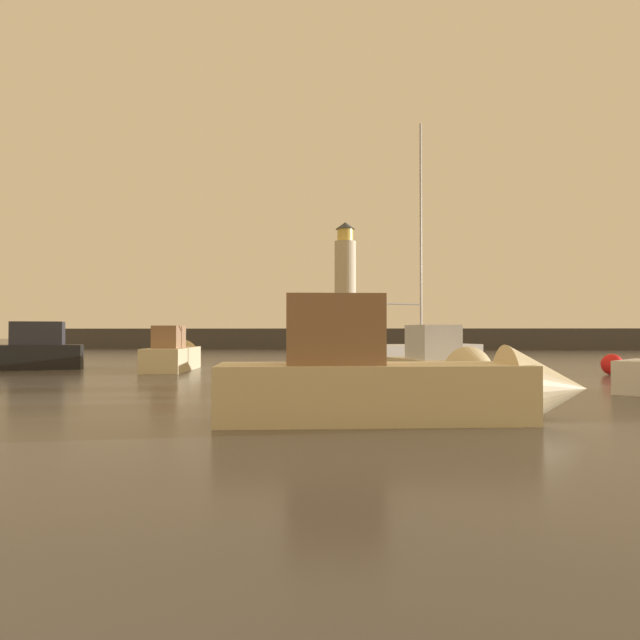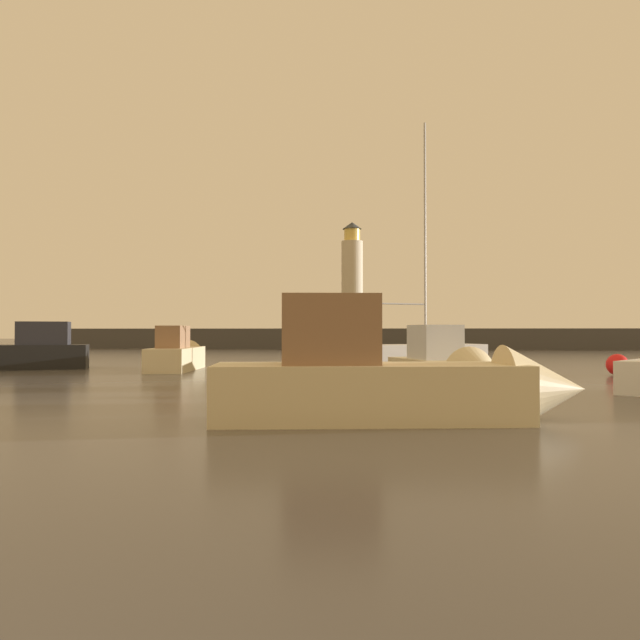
{
  "view_description": "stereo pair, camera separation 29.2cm",
  "coord_description": "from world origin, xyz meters",
  "px_view_note": "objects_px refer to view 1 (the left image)",
  "views": [
    {
      "loc": [
        2.24,
        -0.71,
        1.99
      ],
      "look_at": [
        0.61,
        17.74,
        2.33
      ],
      "focal_mm": 33.95,
      "sensor_mm": 36.0,
      "label": 1
    },
    {
      "loc": [
        2.53,
        -0.68,
        1.99
      ],
      "look_at": [
        0.61,
        17.74,
        2.33
      ],
      "focal_mm": 33.95,
      "sensor_mm": 36.0,
      "label": 2
    }
  ],
  "objects_px": {
    "motorboat_6": "(5,353)",
    "mooring_buoy": "(612,364)",
    "sailboat_moored": "(408,356)",
    "lighthouse": "(345,278)",
    "motorboat_5": "(450,369)",
    "motorboat_1": "(175,355)",
    "motorboat_4": "(409,381)"
  },
  "relations": [
    {
      "from": "motorboat_4",
      "to": "motorboat_5",
      "type": "distance_m",
      "value": 8.11
    },
    {
      "from": "motorboat_1",
      "to": "motorboat_5",
      "type": "height_order",
      "value": "motorboat_1"
    },
    {
      "from": "motorboat_6",
      "to": "mooring_buoy",
      "type": "relative_size",
      "value": 7.88
    },
    {
      "from": "motorboat_5",
      "to": "motorboat_6",
      "type": "xyz_separation_m",
      "value": [
        -21.43,
        7.97,
        0.19
      ]
    },
    {
      "from": "lighthouse",
      "to": "motorboat_5",
      "type": "distance_m",
      "value": 46.99
    },
    {
      "from": "motorboat_1",
      "to": "mooring_buoy",
      "type": "relative_size",
      "value": 7.14
    },
    {
      "from": "sailboat_moored",
      "to": "mooring_buoy",
      "type": "relative_size",
      "value": 13.55
    },
    {
      "from": "motorboat_1",
      "to": "motorboat_6",
      "type": "relative_size",
      "value": 0.91
    },
    {
      "from": "motorboat_1",
      "to": "motorboat_6",
      "type": "bearing_deg",
      "value": -173.57
    },
    {
      "from": "lighthouse",
      "to": "sailboat_moored",
      "type": "relative_size",
      "value": 0.92
    },
    {
      "from": "lighthouse",
      "to": "mooring_buoy",
      "type": "bearing_deg",
      "value": -70.55
    },
    {
      "from": "sailboat_moored",
      "to": "mooring_buoy",
      "type": "xyz_separation_m",
      "value": [
        8.92,
        -3.51,
        -0.22
      ]
    },
    {
      "from": "sailboat_moored",
      "to": "lighthouse",
      "type": "bearing_deg",
      "value": 97.85
    },
    {
      "from": "motorboat_5",
      "to": "motorboat_6",
      "type": "height_order",
      "value": "motorboat_6"
    },
    {
      "from": "motorboat_6",
      "to": "sailboat_moored",
      "type": "height_order",
      "value": "sailboat_moored"
    },
    {
      "from": "lighthouse",
      "to": "motorboat_5",
      "type": "relative_size",
      "value": 1.71
    },
    {
      "from": "motorboat_4",
      "to": "sailboat_moored",
      "type": "height_order",
      "value": "sailboat_moored"
    },
    {
      "from": "motorboat_5",
      "to": "motorboat_1",
      "type": "bearing_deg",
      "value": 145.12
    },
    {
      "from": "motorboat_6",
      "to": "sailboat_moored",
      "type": "xyz_separation_m",
      "value": [
        20.56,
        2.42,
        -0.17
      ]
    },
    {
      "from": "motorboat_1",
      "to": "motorboat_5",
      "type": "relative_size",
      "value": 0.98
    },
    {
      "from": "motorboat_1",
      "to": "motorboat_5",
      "type": "distance_m",
      "value": 15.63
    },
    {
      "from": "mooring_buoy",
      "to": "motorboat_6",
      "type": "bearing_deg",
      "value": 177.88
    },
    {
      "from": "mooring_buoy",
      "to": "motorboat_5",
      "type": "bearing_deg",
      "value": -139.47
    },
    {
      "from": "motorboat_1",
      "to": "sailboat_moored",
      "type": "bearing_deg",
      "value": 6.9
    },
    {
      "from": "motorboat_1",
      "to": "mooring_buoy",
      "type": "distance_m",
      "value": 20.97
    },
    {
      "from": "motorboat_5",
      "to": "motorboat_6",
      "type": "distance_m",
      "value": 22.87
    },
    {
      "from": "motorboat_4",
      "to": "motorboat_5",
      "type": "xyz_separation_m",
      "value": [
        1.87,
        7.89,
        -0.2
      ]
    },
    {
      "from": "sailboat_moored",
      "to": "motorboat_5",
      "type": "bearing_deg",
      "value": -85.19
    },
    {
      "from": "motorboat_1",
      "to": "mooring_buoy",
      "type": "height_order",
      "value": "motorboat_1"
    },
    {
      "from": "motorboat_1",
      "to": "sailboat_moored",
      "type": "relative_size",
      "value": 0.53
    },
    {
      "from": "motorboat_1",
      "to": "sailboat_moored",
      "type": "height_order",
      "value": "sailboat_moored"
    },
    {
      "from": "motorboat_5",
      "to": "motorboat_6",
      "type": "relative_size",
      "value": 0.92
    }
  ]
}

